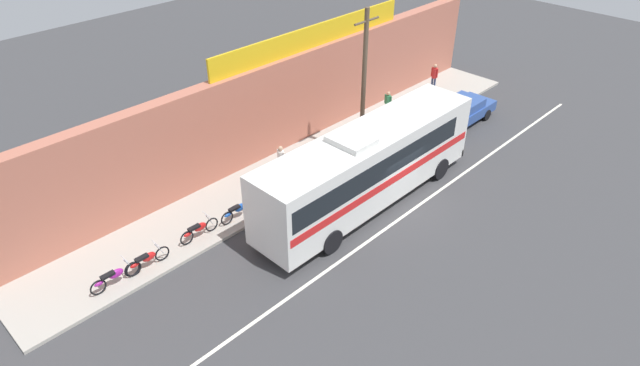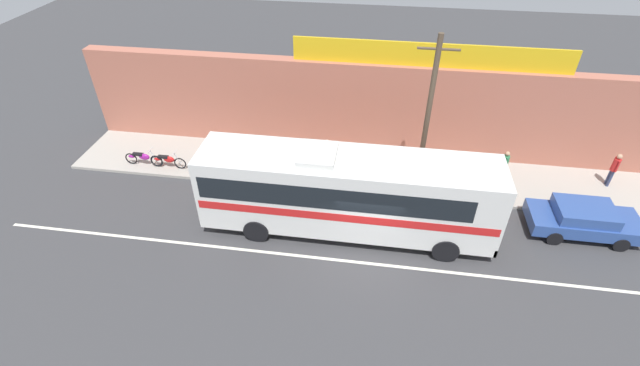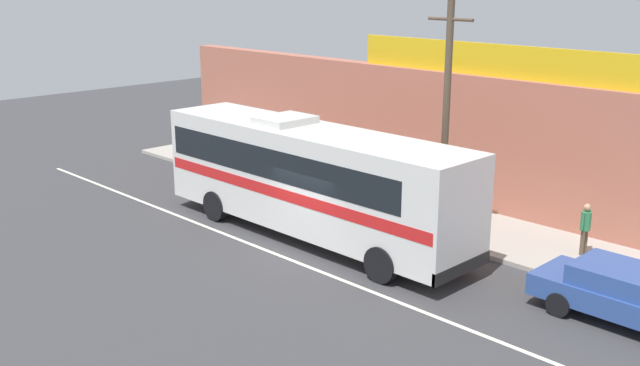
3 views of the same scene
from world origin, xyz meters
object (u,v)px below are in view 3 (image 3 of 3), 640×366
at_px(intercity_bus, 309,175).
at_px(motorcycle_blue, 197,151).
at_px(motorcycle_orange, 252,166).
at_px(pedestrian_near_shop, 585,225).
at_px(motorcycle_black, 215,156).
at_px(pedestrian_by_curb, 366,173).
at_px(utility_pole, 446,117).
at_px(motorcycle_red, 282,175).
at_px(parked_car, 625,293).

bearing_deg(intercity_bus, motorcycle_blue, 163.56).
distance_m(motorcycle_orange, pedestrian_near_shop, 13.84).
height_order(motorcycle_black, motorcycle_blue, same).
bearing_deg(pedestrian_by_curb, pedestrian_near_shop, 2.30).
bearing_deg(intercity_bus, utility_pole, 43.61).
distance_m(intercity_bus, pedestrian_near_shop, 8.45).
relative_size(utility_pole, pedestrian_by_curb, 4.42).
height_order(utility_pole, motorcycle_red, utility_pole).
relative_size(parked_car, utility_pole, 0.59).
distance_m(intercity_bus, pedestrian_by_curb, 4.41).
bearing_deg(utility_pole, pedestrian_near_shop, 20.73).
bearing_deg(intercity_bus, pedestrian_near_shop, 32.02).
distance_m(utility_pole, pedestrian_by_curb, 5.31).
height_order(utility_pole, motorcycle_blue, utility_pole).
distance_m(motorcycle_black, motorcycle_red, 4.36).
relative_size(motorcycle_red, pedestrian_near_shop, 1.22).
height_order(parked_car, motorcycle_red, parked_car).
bearing_deg(motorcycle_blue, parked_car, -5.20).
bearing_deg(pedestrian_by_curb, parked_car, -14.68).
height_order(motorcycle_black, motorcycle_red, same).
bearing_deg(motorcycle_red, utility_pole, -0.82).
relative_size(motorcycle_blue, pedestrian_by_curb, 1.18).
bearing_deg(intercity_bus, parked_car, 7.20).
distance_m(motorcycle_red, pedestrian_near_shop, 11.91).
height_order(intercity_bus, motorcycle_blue, intercity_bus).
bearing_deg(utility_pole, motorcycle_black, 179.48).
distance_m(parked_car, pedestrian_by_curb, 11.38).
height_order(motorcycle_orange, pedestrian_by_curb, pedestrian_by_curb).
bearing_deg(pedestrian_by_curb, intercity_bus, -72.93).
height_order(motorcycle_orange, motorcycle_blue, same).
xyz_separation_m(motorcycle_orange, motorcycle_black, (-2.41, -0.11, 0.00)).
relative_size(motorcycle_black, motorcycle_red, 0.96).
xyz_separation_m(motorcycle_orange, motorcycle_blue, (-3.73, -0.07, 0.00)).
xyz_separation_m(intercity_bus, motorcycle_black, (-9.06, 3.02, -1.50)).
distance_m(utility_pole, motorcycle_red, 8.46).
distance_m(intercity_bus, utility_pole, 4.62).
bearing_deg(motorcycle_orange, pedestrian_near_shop, 5.44).
relative_size(motorcycle_orange, motorcycle_black, 1.00).
distance_m(motorcycle_orange, motorcycle_red, 1.95).
height_order(intercity_bus, motorcycle_red, intercity_bus).
height_order(parked_car, pedestrian_near_shop, pedestrian_near_shop).
distance_m(parked_car, pedestrian_near_shop, 4.16).
xyz_separation_m(motorcycle_black, motorcycle_blue, (-1.32, 0.04, 0.00)).
xyz_separation_m(intercity_bus, parked_car, (9.74, 1.23, -1.33)).
distance_m(motorcycle_red, pedestrian_by_curb, 3.65).
relative_size(parked_car, pedestrian_by_curb, 2.61).
relative_size(motorcycle_black, pedestrian_near_shop, 1.17).
relative_size(motorcycle_blue, pedestrian_near_shop, 1.25).
relative_size(motorcycle_orange, motorcycle_blue, 0.94).
xyz_separation_m(motorcycle_orange, pedestrian_by_curb, (5.39, 0.98, 0.54)).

